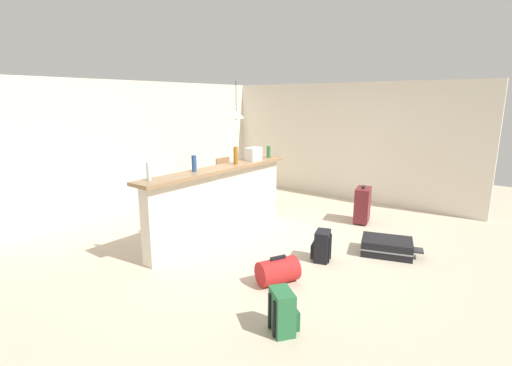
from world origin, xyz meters
TOP-DOWN VIEW (x-y plane):
  - ground_plane at (0.00, 0.00)m, footprint 13.00×13.00m
  - wall_back at (0.00, 3.05)m, footprint 6.60×0.10m
  - wall_right at (3.05, 0.30)m, footprint 0.10×6.00m
  - partition_half_wall at (-0.49, 0.58)m, footprint 2.80×0.20m
  - bar_countertop at (-0.49, 0.58)m, footprint 2.96×0.40m
  - bottle_clear at (-1.72, 0.65)m, footprint 0.06×0.06m
  - bottle_blue at (-0.95, 0.64)m, footprint 0.07×0.07m
  - bottle_amber at (-0.12, 0.56)m, footprint 0.07×0.07m
  - bottle_green at (0.77, 0.56)m, footprint 0.07×0.07m
  - grocery_bag at (0.36, 0.58)m, footprint 0.26×0.18m
  - dining_table at (1.17, 1.67)m, footprint 1.10×0.80m
  - dining_chair_near_partition at (1.16, 1.17)m, footprint 0.42×0.42m
  - dining_chair_far_side at (1.23, 2.20)m, footprint 0.40×0.40m
  - pendant_lamp at (1.11, 1.60)m, footprint 0.34×0.34m
  - suitcase_flat_black at (0.47, -1.74)m, footprint 0.68×0.89m
  - duffel_bag_red at (-1.18, -1.00)m, footprint 0.56×0.48m
  - backpack_black at (-0.29, -1.11)m, footprint 0.32×0.30m
  - suitcase_upright_maroon at (1.59, -0.91)m, footprint 0.49×0.34m
  - backpack_green at (-1.95, -1.58)m, footprint 0.33×0.34m

SIDE VIEW (x-z plane):
  - ground_plane at x=0.00m, z-range -0.05..0.00m
  - suitcase_flat_black at x=0.47m, z-range 0.00..0.22m
  - duffel_bag_red at x=-1.18m, z-range -0.02..0.32m
  - backpack_black at x=-0.29m, z-range -0.01..0.41m
  - backpack_green at x=-1.95m, z-range -0.01..0.41m
  - suitcase_upright_maroon at x=1.59m, z-range 0.00..0.67m
  - dining_chair_near_partition at x=1.16m, z-range 0.05..0.98m
  - dining_chair_far_side at x=1.23m, z-range 0.05..0.98m
  - partition_half_wall at x=-0.49m, z-range 0.00..1.08m
  - dining_table at x=1.17m, z-range 0.28..1.02m
  - bar_countertop at x=-0.49m, z-range 1.08..1.13m
  - bottle_green at x=0.77m, z-range 1.13..1.34m
  - grocery_bag at x=0.36m, z-range 1.13..1.35m
  - bottle_clear at x=-1.72m, z-range 1.13..1.37m
  - wall_back at x=0.00m, z-range 0.00..2.50m
  - wall_right at x=3.05m, z-range 0.00..2.50m
  - bottle_blue at x=-0.95m, z-range 1.13..1.37m
  - bottle_amber at x=-0.12m, z-range 1.13..1.42m
  - pendant_lamp at x=1.11m, z-range 1.48..2.24m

